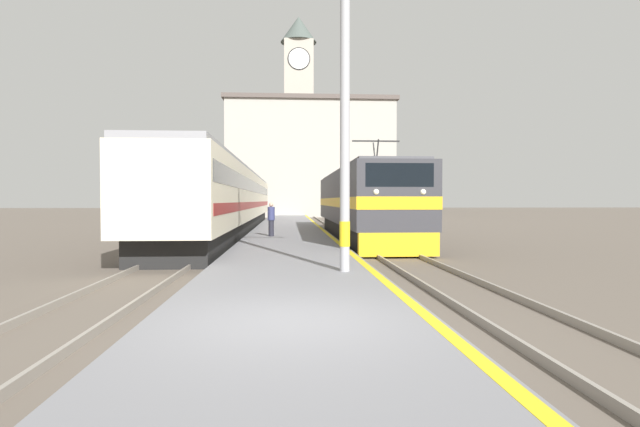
{
  "coord_description": "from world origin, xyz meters",
  "views": [
    {
      "loc": [
        -0.06,
        -7.02,
        1.98
      ],
      "look_at": [
        1.77,
        21.38,
        1.24
      ],
      "focal_mm": 28.0,
      "sensor_mm": 36.0,
      "label": 1
    }
  ],
  "objects_px": {
    "locomotive_train": "(360,203)",
    "passenger_train": "(233,199)",
    "catenary_mast": "(349,92)",
    "person_on_platform": "(271,219)",
    "clock_tower": "(299,110)"
  },
  "relations": [
    {
      "from": "person_on_platform",
      "to": "catenary_mast",
      "type": "bearing_deg",
      "value": -79.33
    },
    {
      "from": "locomotive_train",
      "to": "passenger_train",
      "type": "distance_m",
      "value": 9.87
    },
    {
      "from": "passenger_train",
      "to": "person_on_platform",
      "type": "relative_size",
      "value": 23.34
    },
    {
      "from": "person_on_platform",
      "to": "clock_tower",
      "type": "xyz_separation_m",
      "value": [
        2.41,
        49.9,
        14.24
      ]
    },
    {
      "from": "locomotive_train",
      "to": "clock_tower",
      "type": "bearing_deg",
      "value": 92.52
    },
    {
      "from": "passenger_train",
      "to": "clock_tower",
      "type": "relative_size",
      "value": 1.29
    },
    {
      "from": "passenger_train",
      "to": "person_on_platform",
      "type": "distance_m",
      "value": 8.87
    },
    {
      "from": "catenary_mast",
      "to": "person_on_platform",
      "type": "xyz_separation_m",
      "value": [
        -2.26,
        12.0,
        -3.45
      ]
    },
    {
      "from": "locomotive_train",
      "to": "person_on_platform",
      "type": "relative_size",
      "value": 11.44
    },
    {
      "from": "locomotive_train",
      "to": "clock_tower",
      "type": "relative_size",
      "value": 0.63
    },
    {
      "from": "catenary_mast",
      "to": "clock_tower",
      "type": "bearing_deg",
      "value": 89.86
    },
    {
      "from": "passenger_train",
      "to": "clock_tower",
      "type": "bearing_deg",
      "value": 82.96
    },
    {
      "from": "catenary_mast",
      "to": "locomotive_train",
      "type": "bearing_deg",
      "value": 80.58
    },
    {
      "from": "catenary_mast",
      "to": "person_on_platform",
      "type": "bearing_deg",
      "value": 100.67
    },
    {
      "from": "locomotive_train",
      "to": "catenary_mast",
      "type": "height_order",
      "value": "catenary_mast"
    }
  ]
}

